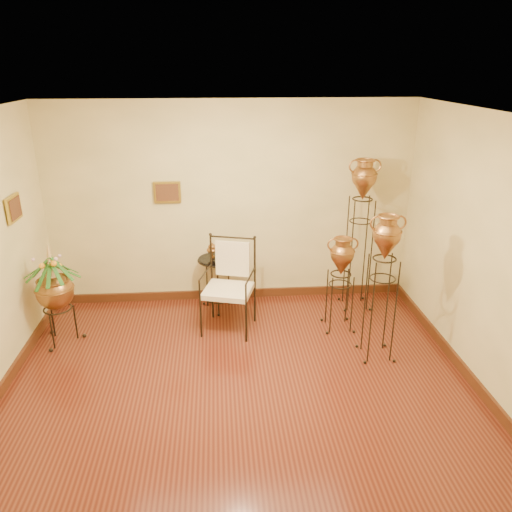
{
  "coord_description": "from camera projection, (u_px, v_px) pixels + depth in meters",
  "views": [
    {
      "loc": [
        -0.18,
        -4.14,
        3.23
      ],
      "look_at": [
        0.25,
        1.3,
        1.1
      ],
      "focal_mm": 35.0,
      "sensor_mm": 36.0,
      "label": 1
    }
  ],
  "objects": [
    {
      "name": "ground",
      "position": [
        242.0,
        405.0,
        5.03
      ],
      "size": [
        5.0,
        5.0,
        0.0
      ],
      "primitive_type": "plane",
      "color": "#5E2616",
      "rests_on": "ground"
    },
    {
      "name": "room_shell",
      "position": [
        239.0,
        243.0,
        4.41
      ],
      "size": [
        5.02,
        5.02,
        2.81
      ],
      "color": "beige",
      "rests_on": "ground"
    },
    {
      "name": "amphora_tall",
      "position": [
        360.0,
        234.0,
        6.7
      ],
      "size": [
        0.42,
        0.42,
        2.1
      ],
      "rotation": [
        0.0,
        0.0,
        0.03
      ],
      "color": "black",
      "rests_on": "ground"
    },
    {
      "name": "amphora_mid",
      "position": [
        382.0,
        287.0,
        5.57
      ],
      "size": [
        0.49,
        0.49,
        1.74
      ],
      "rotation": [
        0.0,
        0.0,
        0.33
      ],
      "color": "black",
      "rests_on": "ground"
    },
    {
      "name": "amphora_short",
      "position": [
        340.0,
        283.0,
        6.29
      ],
      "size": [
        0.43,
        0.43,
        1.25
      ],
      "rotation": [
        0.0,
        0.0,
        0.14
      ],
      "color": "black",
      "rests_on": "ground"
    },
    {
      "name": "planter_urn",
      "position": [
        54.0,
        287.0,
        5.93
      ],
      "size": [
        0.92,
        0.92,
        1.3
      ],
      "rotation": [
        0.0,
        0.0,
        -0.41
      ],
      "color": "black",
      "rests_on": "ground"
    },
    {
      "name": "armchair",
      "position": [
        228.0,
        287.0,
        6.25
      ],
      "size": [
        0.81,
        0.78,
        1.18
      ],
      "rotation": [
        0.0,
        0.0,
        -0.28
      ],
      "color": "black",
      "rests_on": "ground"
    },
    {
      "name": "side_table",
      "position": [
        218.0,
        282.0,
        6.87
      ],
      "size": [
        0.62,
        0.62,
        0.95
      ],
      "rotation": [
        0.0,
        0.0,
        -0.24
      ],
      "color": "black",
      "rests_on": "ground"
    }
  ]
}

